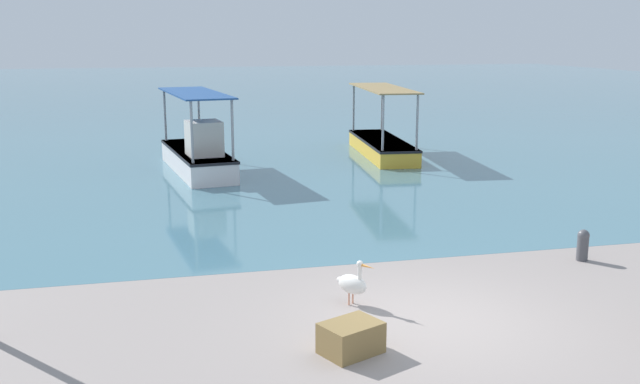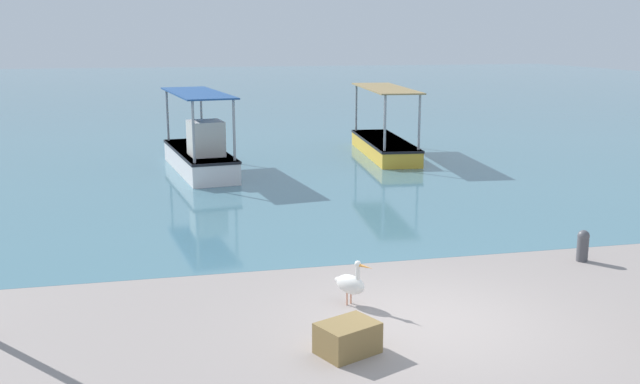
# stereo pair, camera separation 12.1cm
# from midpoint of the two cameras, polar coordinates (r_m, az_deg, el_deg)

# --- Properties ---
(ground) EXTENTS (120.00, 120.00, 0.00)m
(ground) POSITION_cam_midpoint_polar(r_m,az_deg,el_deg) (11.49, 8.68, -10.14)
(ground) COLOR gray
(harbor_water) EXTENTS (110.00, 90.00, 0.00)m
(harbor_water) POSITION_cam_midpoint_polar(r_m,az_deg,el_deg) (58.12, -9.28, 7.95)
(harbor_water) COLOR slate
(harbor_water) RESTS_ON ground
(fishing_boat_center) EXTENTS (2.23, 5.58, 2.59)m
(fishing_boat_center) POSITION_cam_midpoint_polar(r_m,az_deg,el_deg) (23.50, -9.88, 3.10)
(fishing_boat_center) COLOR white
(fishing_boat_center) RESTS_ON harbor_water
(fishing_boat_near_left) EXTENTS (2.00, 5.87, 2.51)m
(fishing_boat_near_left) POSITION_cam_midpoint_polar(r_m,az_deg,el_deg) (26.64, 4.85, 4.00)
(fishing_boat_near_left) COLOR gold
(fishing_boat_near_left) RESTS_ON harbor_water
(pelican) EXTENTS (0.56, 0.71, 0.80)m
(pelican) POSITION_cam_midpoint_polar(r_m,az_deg,el_deg) (11.87, 2.33, -7.31)
(pelican) COLOR #E0997A
(pelican) RESTS_ON ground
(mooring_bollard) EXTENTS (0.23, 0.23, 0.63)m
(mooring_bollard) POSITION_cam_midpoint_polar(r_m,az_deg,el_deg) (15.06, 20.07, -3.93)
(mooring_bollard) COLOR #47474C
(mooring_bollard) RESTS_ON ground
(cargo_crate) EXTENTS (0.98, 0.87, 0.45)m
(cargo_crate) POSITION_cam_midpoint_polar(r_m,az_deg,el_deg) (10.22, 2.15, -11.58)
(cargo_crate) COLOR olive
(cargo_crate) RESTS_ON ground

